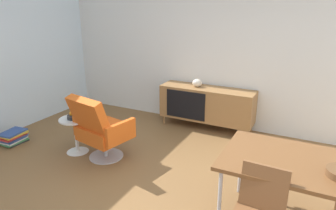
{
  "coord_description": "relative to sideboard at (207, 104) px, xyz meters",
  "views": [
    {
      "loc": [
        1.39,
        -2.45,
        2.1
      ],
      "look_at": [
        -0.11,
        0.51,
        0.98
      ],
      "focal_mm": 32.94,
      "sensor_mm": 36.0,
      "label": 1
    }
  ],
  "objects": [
    {
      "name": "fruit_bowl",
      "position": [
        -1.37,
        -1.71,
        0.12
      ],
      "size": [
        0.2,
        0.2,
        0.11
      ],
      "color": "#262628",
      "rests_on": "side_table_round"
    },
    {
      "name": "sideboard",
      "position": [
        0.0,
        0.0,
        0.0
      ],
      "size": [
        1.6,
        0.45,
        0.72
      ],
      "color": "olive",
      "rests_on": "ground_plane"
    },
    {
      "name": "ground_plane",
      "position": [
        0.27,
        -2.3,
        -0.44
      ],
      "size": [
        8.32,
        8.32,
        0.0
      ],
      "primitive_type": "plane",
      "color": "brown"
    },
    {
      "name": "magazine_stack",
      "position": [
        -2.47,
        -1.93,
        -0.34
      ],
      "size": [
        0.32,
        0.4,
        0.19
      ],
      "color": "#262626",
      "rests_on": "ground_plane"
    },
    {
      "name": "side_table_round",
      "position": [
        -1.37,
        -1.71,
        -0.12
      ],
      "size": [
        0.44,
        0.44,
        0.52
      ],
      "color": "white",
      "rests_on": "ground_plane"
    },
    {
      "name": "vase_cobalt",
      "position": [
        -0.18,
        0.0,
        0.35
      ],
      "size": [
        0.16,
        0.16,
        0.13
      ],
      "color": "beige",
      "rests_on": "sideboard"
    },
    {
      "name": "dining_table",
      "position": [
        1.73,
        -2.03,
        0.26
      ],
      "size": [
        1.6,
        0.9,
        0.74
      ],
      "color": "brown",
      "rests_on": "ground_plane"
    },
    {
      "name": "lounge_chair_red",
      "position": [
        -0.91,
        -1.71,
        0.03
      ],
      "size": [
        0.81,
        0.76,
        0.95
      ],
      "color": "#D85919",
      "rests_on": "ground_plane"
    },
    {
      "name": "wall_back",
      "position": [
        0.27,
        0.3,
        0.96
      ],
      "size": [
        6.8,
        0.12,
        2.8
      ],
      "primitive_type": "cube",
      "color": "silver",
      "rests_on": "ground_plane"
    }
  ]
}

